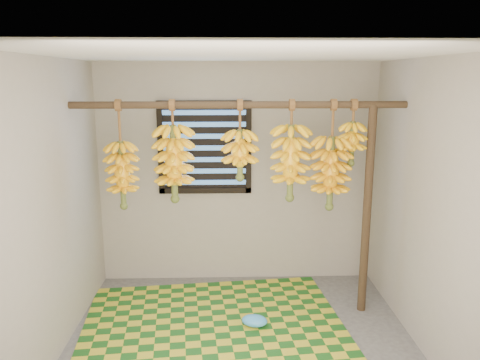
{
  "coord_description": "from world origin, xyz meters",
  "views": [
    {
      "loc": [
        -0.12,
        -3.49,
        2.24
      ],
      "look_at": [
        0.0,
        0.55,
        1.35
      ],
      "focal_mm": 35.0,
      "sensor_mm": 36.0,
      "label": 1
    }
  ],
  "objects_px": {
    "woven_mat": "(214,327)",
    "banana_bunch_d": "(290,163)",
    "support_post": "(367,212)",
    "banana_bunch_e": "(331,173)",
    "banana_bunch_b": "(174,164)",
    "plastic_bag": "(255,321)",
    "banana_bunch_c": "(240,155)",
    "banana_bunch_f": "(352,143)",
    "banana_bunch_a": "(122,175)"
  },
  "relations": [
    {
      "from": "plastic_bag",
      "to": "banana_bunch_a",
      "type": "height_order",
      "value": "banana_bunch_a"
    },
    {
      "from": "support_post",
      "to": "plastic_bag",
      "type": "height_order",
      "value": "support_post"
    },
    {
      "from": "banana_bunch_b",
      "to": "banana_bunch_c",
      "type": "bearing_deg",
      "value": -0.0
    },
    {
      "from": "support_post",
      "to": "banana_bunch_b",
      "type": "bearing_deg",
      "value": 180.0
    },
    {
      "from": "woven_mat",
      "to": "banana_bunch_f",
      "type": "xyz_separation_m",
      "value": [
        1.27,
        0.31,
        1.65
      ]
    },
    {
      "from": "plastic_bag",
      "to": "banana_bunch_f",
      "type": "distance_m",
      "value": 1.85
    },
    {
      "from": "support_post",
      "to": "banana_bunch_f",
      "type": "bearing_deg",
      "value": 180.0
    },
    {
      "from": "banana_bunch_b",
      "to": "woven_mat",
      "type": "bearing_deg",
      "value": -40.87
    },
    {
      "from": "woven_mat",
      "to": "plastic_bag",
      "type": "xyz_separation_m",
      "value": [
        0.37,
        0.01,
        0.05
      ]
    },
    {
      "from": "banana_bunch_b",
      "to": "plastic_bag",
      "type": "bearing_deg",
      "value": -22.02
    },
    {
      "from": "support_post",
      "to": "banana_bunch_e",
      "type": "distance_m",
      "value": 0.52
    },
    {
      "from": "woven_mat",
      "to": "banana_bunch_a",
      "type": "height_order",
      "value": "banana_bunch_a"
    },
    {
      "from": "plastic_bag",
      "to": "banana_bunch_d",
      "type": "relative_size",
      "value": 0.26
    },
    {
      "from": "woven_mat",
      "to": "banana_bunch_f",
      "type": "height_order",
      "value": "banana_bunch_f"
    },
    {
      "from": "plastic_bag",
      "to": "banana_bunch_a",
      "type": "relative_size",
      "value": 0.24
    },
    {
      "from": "banana_bunch_c",
      "to": "banana_bunch_b",
      "type": "bearing_deg",
      "value": 180.0
    },
    {
      "from": "banana_bunch_d",
      "to": "banana_bunch_e",
      "type": "distance_m",
      "value": 0.39
    },
    {
      "from": "banana_bunch_d",
      "to": "woven_mat",
      "type": "bearing_deg",
      "value": -156.7
    },
    {
      "from": "plastic_bag",
      "to": "banana_bunch_b",
      "type": "xyz_separation_m",
      "value": [
        -0.72,
        0.29,
        1.41
      ]
    },
    {
      "from": "banana_bunch_a",
      "to": "plastic_bag",
      "type": "bearing_deg",
      "value": -13.76
    },
    {
      "from": "woven_mat",
      "to": "banana_bunch_d",
      "type": "relative_size",
      "value": 2.57
    },
    {
      "from": "banana_bunch_f",
      "to": "banana_bunch_e",
      "type": "bearing_deg",
      "value": 180.0
    },
    {
      "from": "banana_bunch_c",
      "to": "banana_bunch_d",
      "type": "distance_m",
      "value": 0.47
    },
    {
      "from": "banana_bunch_b",
      "to": "banana_bunch_a",
      "type": "bearing_deg",
      "value": 180.0
    },
    {
      "from": "support_post",
      "to": "banana_bunch_a",
      "type": "height_order",
      "value": "banana_bunch_a"
    },
    {
      "from": "plastic_bag",
      "to": "banana_bunch_e",
      "type": "xyz_separation_m",
      "value": [
        0.71,
        0.29,
        1.32
      ]
    },
    {
      "from": "support_post",
      "to": "banana_bunch_b",
      "type": "height_order",
      "value": "banana_bunch_b"
    },
    {
      "from": "banana_bunch_a",
      "to": "banana_bunch_e",
      "type": "xyz_separation_m",
      "value": [
        1.91,
        0.0,
        0.0
      ]
    },
    {
      "from": "banana_bunch_d",
      "to": "banana_bunch_c",
      "type": "bearing_deg",
      "value": 180.0
    },
    {
      "from": "banana_bunch_d",
      "to": "banana_bunch_f",
      "type": "bearing_deg",
      "value": 0.0
    },
    {
      "from": "banana_bunch_a",
      "to": "banana_bunch_e",
      "type": "distance_m",
      "value": 1.91
    },
    {
      "from": "plastic_bag",
      "to": "banana_bunch_b",
      "type": "distance_m",
      "value": 1.62
    },
    {
      "from": "support_post",
      "to": "banana_bunch_b",
      "type": "relative_size",
      "value": 2.16
    },
    {
      "from": "plastic_bag",
      "to": "banana_bunch_c",
      "type": "bearing_deg",
      "value": 113.02
    },
    {
      "from": "banana_bunch_a",
      "to": "banana_bunch_f",
      "type": "relative_size",
      "value": 1.65
    },
    {
      "from": "banana_bunch_c",
      "to": "banana_bunch_e",
      "type": "distance_m",
      "value": 0.85
    },
    {
      "from": "banana_bunch_d",
      "to": "banana_bunch_f",
      "type": "distance_m",
      "value": 0.59
    },
    {
      "from": "banana_bunch_e",
      "to": "support_post",
      "type": "bearing_deg",
      "value": -0.0
    },
    {
      "from": "woven_mat",
      "to": "banana_bunch_a",
      "type": "bearing_deg",
      "value": 159.69
    },
    {
      "from": "banana_bunch_c",
      "to": "banana_bunch_f",
      "type": "bearing_deg",
      "value": 0.0
    },
    {
      "from": "woven_mat",
      "to": "banana_bunch_c",
      "type": "height_order",
      "value": "banana_bunch_c"
    },
    {
      "from": "support_post",
      "to": "banana_bunch_e",
      "type": "height_order",
      "value": "banana_bunch_e"
    },
    {
      "from": "woven_mat",
      "to": "banana_bunch_d",
      "type": "distance_m",
      "value": 1.66
    },
    {
      "from": "banana_bunch_a",
      "to": "banana_bunch_c",
      "type": "bearing_deg",
      "value": -0.0
    },
    {
      "from": "banana_bunch_c",
      "to": "banana_bunch_e",
      "type": "xyz_separation_m",
      "value": [
        0.84,
        0.0,
        -0.18
      ]
    },
    {
      "from": "plastic_bag",
      "to": "banana_bunch_f",
      "type": "xyz_separation_m",
      "value": [
        0.9,
        0.29,
        1.59
      ]
    },
    {
      "from": "banana_bunch_a",
      "to": "banana_bunch_c",
      "type": "relative_size",
      "value": 1.36
    },
    {
      "from": "support_post",
      "to": "banana_bunch_d",
      "type": "bearing_deg",
      "value": 180.0
    },
    {
      "from": "plastic_bag",
      "to": "banana_bunch_f",
      "type": "bearing_deg",
      "value": 18.12
    },
    {
      "from": "banana_bunch_d",
      "to": "banana_bunch_e",
      "type": "xyz_separation_m",
      "value": [
        0.37,
        0.0,
        -0.1
      ]
    }
  ]
}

